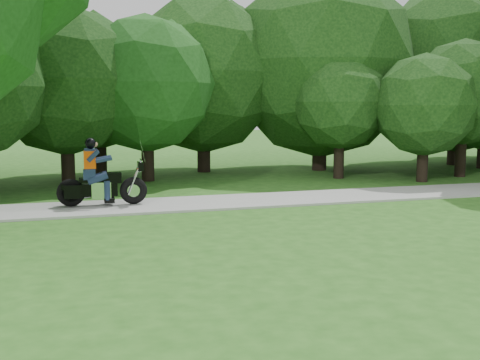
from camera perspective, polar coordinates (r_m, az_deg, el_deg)
walkway at (r=17.25m, az=8.53°, el=-1.58°), size 60.00×2.20×0.06m
tree_line at (r=23.76m, az=5.39°, el=9.90°), size 39.67×11.15×7.91m
touring_motorcycle at (r=15.77m, az=-13.45°, el=-0.10°), size 2.28×0.70×1.74m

